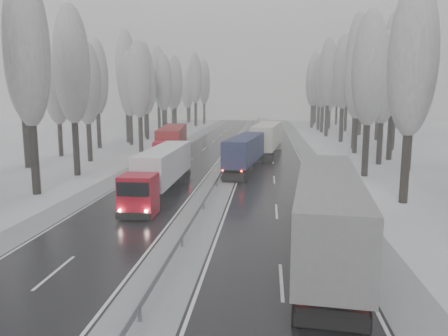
% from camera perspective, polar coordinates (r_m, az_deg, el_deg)
% --- Properties ---
extents(ground, '(260.00, 260.00, 0.00)m').
position_cam_1_polar(ground, '(20.63, -7.69, -13.97)').
color(ground, white).
rests_on(ground, ground).
extents(carriageway_right, '(7.50, 200.00, 0.03)m').
position_cam_1_polar(carriageway_right, '(49.08, 6.49, -0.20)').
color(carriageway_right, black).
rests_on(carriageway_right, ground).
extents(carriageway_left, '(7.50, 200.00, 0.03)m').
position_cam_1_polar(carriageway_left, '(50.04, -5.62, 0.01)').
color(carriageway_left, black).
rests_on(carriageway_left, ground).
extents(median_slush, '(3.00, 200.00, 0.04)m').
position_cam_1_polar(median_slush, '(49.28, 0.38, -0.09)').
color(median_slush, '#9C9FA4').
rests_on(median_slush, ground).
extents(shoulder_right, '(2.40, 200.00, 0.04)m').
position_cam_1_polar(shoulder_right, '(49.40, 12.24, -0.28)').
color(shoulder_right, '#9C9FA4').
rests_on(shoulder_right, ground).
extents(shoulder_left, '(2.40, 200.00, 0.04)m').
position_cam_1_polar(shoulder_left, '(51.24, -11.06, 0.10)').
color(shoulder_left, '#9C9FA4').
rests_on(shoulder_left, ground).
extents(median_guardrail, '(0.12, 200.00, 0.76)m').
position_cam_1_polar(median_guardrail, '(49.18, 0.37, 0.57)').
color(median_guardrail, slate).
rests_on(median_guardrail, ground).
extents(tree_16, '(3.60, 3.60, 16.53)m').
position_cam_1_polar(tree_16, '(35.73, 23.41, 12.69)').
color(tree_16, black).
rests_on(tree_16, ground).
extents(tree_18, '(3.60, 3.60, 16.58)m').
position_cam_1_polar(tree_18, '(46.58, 18.51, 12.07)').
color(tree_18, black).
rests_on(tree_18, ground).
extents(tree_19, '(3.60, 3.60, 14.57)m').
position_cam_1_polar(tree_19, '(51.81, 23.50, 10.04)').
color(tree_19, black).
rests_on(tree_19, ground).
extents(tree_20, '(3.60, 3.60, 15.71)m').
position_cam_1_polar(tree_20, '(55.24, 20.11, 10.92)').
color(tree_20, black).
rests_on(tree_20, ground).
extents(tree_21, '(3.60, 3.60, 18.62)m').
position_cam_1_polar(tree_21, '(59.76, 21.37, 12.47)').
color(tree_21, black).
rests_on(tree_21, ground).
extents(tree_22, '(3.60, 3.60, 15.86)m').
position_cam_1_polar(tree_22, '(65.23, 17.08, 10.84)').
color(tree_22, black).
rests_on(tree_22, ground).
extents(tree_23, '(3.60, 3.60, 13.55)m').
position_cam_1_polar(tree_23, '(70.54, 21.46, 9.27)').
color(tree_23, black).
rests_on(tree_23, ground).
extents(tree_24, '(3.60, 3.60, 20.49)m').
position_cam_1_polar(tree_24, '(70.87, 17.05, 13.08)').
color(tree_24, black).
rests_on(tree_24, ground).
extents(tree_25, '(3.60, 3.60, 19.44)m').
position_cam_1_polar(tree_25, '(76.29, 21.64, 12.05)').
color(tree_25, black).
rests_on(tree_25, ground).
extents(tree_26, '(3.60, 3.60, 18.78)m').
position_cam_1_polar(tree_26, '(80.82, 15.34, 11.89)').
color(tree_26, black).
rests_on(tree_26, ground).
extents(tree_27, '(3.60, 3.60, 17.62)m').
position_cam_1_polar(tree_27, '(86.12, 19.66, 11.01)').
color(tree_27, black).
rests_on(tree_27, ground).
extents(tree_28, '(3.60, 3.60, 19.62)m').
position_cam_1_polar(tree_28, '(91.23, 13.46, 11.98)').
color(tree_28, black).
rests_on(tree_28, ground).
extents(tree_29, '(3.60, 3.60, 18.11)m').
position_cam_1_polar(tree_29, '(96.34, 17.55, 11.08)').
color(tree_29, black).
rests_on(tree_29, ground).
extents(tree_30, '(3.60, 3.60, 17.86)m').
position_cam_1_polar(tree_30, '(100.87, 12.83, 11.09)').
color(tree_30, black).
rests_on(tree_30, ground).
extents(tree_31, '(3.60, 3.60, 18.58)m').
position_cam_1_polar(tree_31, '(105.70, 15.81, 11.14)').
color(tree_31, black).
rests_on(tree_31, ground).
extents(tree_32, '(3.60, 3.60, 17.33)m').
position_cam_1_polar(tree_32, '(108.33, 12.37, 10.80)').
color(tree_32, black).
rests_on(tree_32, ground).
extents(tree_33, '(3.60, 3.60, 14.33)m').
position_cam_1_polar(tree_33, '(112.65, 13.71, 9.71)').
color(tree_33, black).
rests_on(tree_33, ground).
extents(tree_34, '(3.60, 3.60, 17.63)m').
position_cam_1_polar(tree_34, '(115.30, 11.52, 10.83)').
color(tree_34, black).
rests_on(tree_34, ground).
extents(tree_35, '(3.60, 3.60, 18.25)m').
position_cam_1_polar(tree_35, '(120.51, 15.77, 10.78)').
color(tree_35, black).
rests_on(tree_35, ground).
extents(tree_36, '(3.60, 3.60, 20.23)m').
position_cam_1_polar(tree_36, '(125.28, 11.70, 11.45)').
color(tree_36, black).
rests_on(tree_36, ground).
extents(tree_37, '(3.60, 3.60, 16.37)m').
position_cam_1_polar(tree_37, '(130.05, 14.59, 10.18)').
color(tree_37, black).
rests_on(tree_37, ground).
extents(tree_38, '(3.60, 3.60, 17.97)m').
position_cam_1_polar(tree_38, '(135.91, 11.94, 10.66)').
color(tree_38, black).
rests_on(tree_38, ground).
extents(tree_39, '(3.60, 3.60, 16.19)m').
position_cam_1_polar(tree_39, '(140.18, 12.92, 10.12)').
color(tree_39, black).
rests_on(tree_39, ground).
extents(tree_56, '(3.60, 3.60, 18.12)m').
position_cam_1_polar(tree_56, '(39.32, -24.35, 13.75)').
color(tree_56, black).
rests_on(tree_56, ground).
extents(tree_58, '(3.60, 3.60, 17.21)m').
position_cam_1_polar(tree_58, '(47.34, -19.29, 12.47)').
color(tree_58, black).
rests_on(tree_58, ground).
extents(tree_59, '(3.60, 3.60, 18.41)m').
position_cam_1_polar(tree_59, '(54.47, -25.04, 12.46)').
color(tree_59, black).
rests_on(tree_59, ground).
extents(tree_60, '(3.60, 3.60, 14.84)m').
position_cam_1_polar(tree_60, '(57.14, -17.52, 10.42)').
color(tree_60, black).
rests_on(tree_60, ground).
extents(tree_61, '(3.60, 3.60, 13.95)m').
position_cam_1_polar(tree_61, '(63.18, -20.94, 9.59)').
color(tree_61, black).
rests_on(tree_61, ground).
extents(tree_62, '(3.60, 3.60, 16.04)m').
position_cam_1_polar(tree_62, '(64.85, -11.03, 11.19)').
color(tree_62, black).
rests_on(tree_62, ground).
extents(tree_63, '(3.60, 3.60, 16.88)m').
position_cam_1_polar(tree_63, '(71.25, -16.32, 11.25)').
color(tree_63, black).
rests_on(tree_63, ground).
extents(tree_64, '(3.60, 3.60, 15.42)m').
position_cam_1_polar(tree_64, '(74.70, -12.25, 10.59)').
color(tree_64, black).
rests_on(tree_64, ground).
extents(tree_65, '(3.60, 3.60, 19.48)m').
position_cam_1_polar(tree_65, '(79.16, -12.67, 12.37)').
color(tree_65, black).
rests_on(tree_65, ground).
extents(tree_66, '(3.60, 3.60, 15.23)m').
position_cam_1_polar(tree_66, '(83.89, -10.13, 10.42)').
color(tree_66, black).
rests_on(tree_66, ground).
extents(tree_67, '(3.60, 3.60, 17.09)m').
position_cam_1_polar(tree_67, '(88.15, -10.31, 11.13)').
color(tree_67, black).
rests_on(tree_67, ground).
extents(tree_68, '(3.60, 3.60, 16.65)m').
position_cam_1_polar(tree_68, '(90.06, -7.97, 10.97)').
color(tree_68, black).
rests_on(tree_68, ground).
extents(tree_69, '(3.60, 3.60, 19.35)m').
position_cam_1_polar(tree_69, '(95.22, -10.31, 11.86)').
color(tree_69, black).
rests_on(tree_69, ground).
extents(tree_70, '(3.60, 3.60, 17.09)m').
position_cam_1_polar(tree_70, '(99.83, -6.44, 11.00)').
color(tree_70, black).
rests_on(tree_70, ground).
extents(tree_71, '(3.60, 3.60, 19.61)m').
position_cam_1_polar(tree_71, '(104.86, -8.59, 11.75)').
color(tree_71, black).
rests_on(tree_71, ground).
extents(tree_72, '(3.60, 3.60, 15.11)m').
position_cam_1_polar(tree_72, '(109.49, -6.74, 10.19)').
color(tree_72, black).
rests_on(tree_72, ground).
extents(tree_73, '(3.60, 3.60, 17.22)m').
position_cam_1_polar(tree_73, '(114.06, -7.76, 10.81)').
color(tree_73, black).
rests_on(tree_73, ground).
extents(tree_74, '(3.60, 3.60, 19.68)m').
position_cam_1_polar(tree_74, '(119.43, -3.79, 11.56)').
color(tree_74, black).
rests_on(tree_74, ground).
extents(tree_75, '(3.60, 3.60, 18.60)m').
position_cam_1_polar(tree_75, '(125.13, -7.68, 11.09)').
color(tree_75, black).
rests_on(tree_75, ground).
extents(tree_76, '(3.60, 3.60, 18.55)m').
position_cam_1_polar(tree_76, '(128.52, -2.63, 11.10)').
color(tree_76, black).
rests_on(tree_76, ground).
extents(tree_77, '(3.60, 3.60, 14.32)m').
position_cam_1_polar(tree_77, '(133.33, -4.79, 9.86)').
color(tree_77, black).
rests_on(tree_77, ground).
extents(tree_78, '(3.60, 3.60, 19.55)m').
position_cam_1_polar(tree_78, '(135.59, -3.71, 11.27)').
color(tree_78, black).
rests_on(tree_78, ground).
extents(tree_79, '(3.60, 3.60, 17.07)m').
position_cam_1_polar(tree_79, '(139.96, -4.57, 10.55)').
color(tree_79, black).
rests_on(tree_79, ground).
extents(truck_grey_tarp, '(4.46, 17.64, 4.49)m').
position_cam_1_polar(truck_grey_tarp, '(22.46, 13.28, -5.12)').
color(truck_grey_tarp, '#4C4B50').
rests_on(truck_grey_tarp, ground).
extents(truck_blue_box, '(4.31, 15.25, 3.88)m').
position_cam_1_polar(truck_blue_box, '(47.86, 3.00, 2.33)').
color(truck_blue_box, '#1E2B4D').
rests_on(truck_blue_box, ground).
extents(truck_cream_box, '(4.53, 17.46, 4.44)m').
position_cam_1_polar(truck_cream_box, '(60.45, 5.80, 4.08)').
color(truck_cream_box, '#B5AEA0').
rests_on(truck_cream_box, ground).
extents(box_truck_distant, '(2.74, 7.47, 2.74)m').
position_cam_1_polar(box_truck_distant, '(110.40, 5.05, 5.87)').
color(box_truck_distant, silver).
rests_on(box_truck_distant, ground).
extents(truck_red_white, '(2.40, 14.87, 3.81)m').
position_cam_1_polar(truck_red_white, '(36.30, -8.12, -0.09)').
color(truck_red_white, '#A30919').
rests_on(truck_red_white, ground).
extents(truck_red_red, '(4.72, 17.04, 4.33)m').
position_cam_1_polar(truck_red_red, '(54.06, -6.82, 3.37)').
color(truck_red_red, '#AB0921').
rests_on(truck_red_red, ground).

